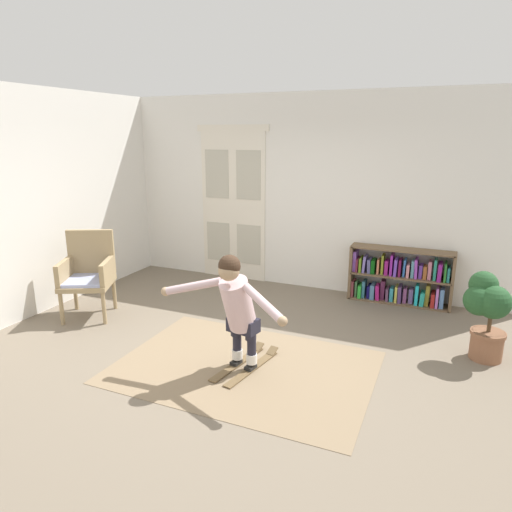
# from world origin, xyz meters

# --- Properties ---
(ground_plane) EXTENTS (7.20, 7.20, 0.00)m
(ground_plane) POSITION_xyz_m (0.00, 0.00, 0.00)
(ground_plane) COLOR #706353
(back_wall) EXTENTS (6.00, 0.10, 2.90)m
(back_wall) POSITION_xyz_m (0.00, 2.60, 1.45)
(back_wall) COLOR silver
(back_wall) RESTS_ON ground
(side_wall_left) EXTENTS (0.10, 6.00, 2.90)m
(side_wall_left) POSITION_xyz_m (-3.00, 0.40, 1.45)
(side_wall_left) COLOR silver
(side_wall_left) RESTS_ON ground
(double_door) EXTENTS (1.22, 0.05, 2.45)m
(double_door) POSITION_xyz_m (-1.26, 2.54, 1.23)
(double_door) COLOR silver
(double_door) RESTS_ON ground
(rug) EXTENTS (2.57, 1.81, 0.01)m
(rug) POSITION_xyz_m (0.17, -0.16, 0.00)
(rug) COLOR #806B51
(rug) RESTS_ON ground
(bookshelf) EXTENTS (1.39, 0.30, 0.78)m
(bookshelf) POSITION_xyz_m (1.38, 2.39, 0.35)
(bookshelf) COLOR brown
(bookshelf) RESTS_ON ground
(wicker_chair) EXTENTS (0.80, 0.80, 1.10)m
(wicker_chair) POSITION_xyz_m (-2.28, 0.34, 0.58)
(wicker_chair) COLOR #9D855E
(wicker_chair) RESTS_ON ground
(potted_plant) EXTENTS (0.46, 0.43, 0.94)m
(potted_plant) POSITION_xyz_m (2.40, 1.00, 0.55)
(potted_plant) COLOR brown
(potted_plant) RESTS_ON ground
(skis_pair) EXTENTS (0.42, 0.91, 0.07)m
(skis_pair) POSITION_xyz_m (0.18, -0.13, 0.02)
(skis_pair) COLOR brown
(skis_pair) RESTS_ON rug
(person_skier) EXTENTS (1.42, 0.70, 1.17)m
(person_skier) POSITION_xyz_m (0.15, -0.29, 0.74)
(person_skier) COLOR white
(person_skier) RESTS_ON skis_pair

